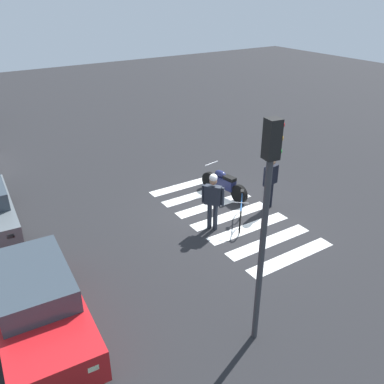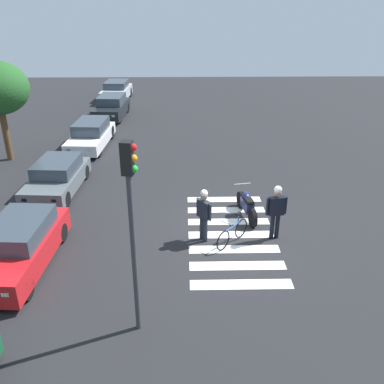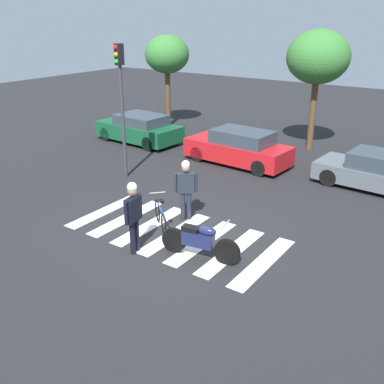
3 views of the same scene
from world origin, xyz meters
TOP-DOWN VIEW (x-y plane):
  - ground_plane at (0.00, 0.00)m, footprint 60.00×60.00m
  - police_motorcycle at (1.28, -0.68)m, footprint 2.07×0.66m
  - leaning_bicycle at (-0.53, 0.03)m, footprint 1.28×1.13m
  - officer_on_foot at (-0.31, 0.95)m, footprint 0.55×0.47m
  - officer_by_motorcycle at (-0.23, -1.39)m, footprint 0.28×0.69m
  - crosswalk_stripes at (-0.00, 0.00)m, footprint 5.85×2.88m
  - car_green_compact at (-7.09, 6.67)m, footprint 4.22×2.11m
  - car_red_convertible at (-1.62, 6.41)m, footprint 4.36×1.94m
  - car_grey_coupe at (3.66, 6.73)m, footprint 4.10×1.96m
  - traffic_light_pole at (-4.32, 2.69)m, footprint 0.27×0.34m
  - street_tree_near at (-8.01, 10.06)m, footprint 2.28×2.28m
  - street_tree_mid at (-0.04, 10.06)m, footprint 2.63×2.63m

SIDE VIEW (x-z plane):
  - ground_plane at x=0.00m, z-range 0.00..0.00m
  - crosswalk_stripes at x=0.00m, z-range 0.00..0.01m
  - leaning_bicycle at x=-0.53m, z-range -0.13..0.87m
  - police_motorcycle at x=1.28m, z-range -0.06..0.98m
  - car_grey_coupe at x=3.66m, z-range -0.03..1.26m
  - car_green_compact at x=-7.09m, z-range -0.02..1.30m
  - car_red_convertible at x=-1.62m, z-range -0.03..1.37m
  - officer_on_foot at x=-0.31m, z-range 0.15..1.96m
  - officer_by_motorcycle at x=-0.23m, z-range 0.17..2.06m
  - traffic_light_pole at x=-4.32m, z-range 0.78..5.51m
  - street_tree_near at x=-8.01m, z-range 1.34..6.05m
  - street_tree_mid at x=-0.04m, z-range 1.40..6.52m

